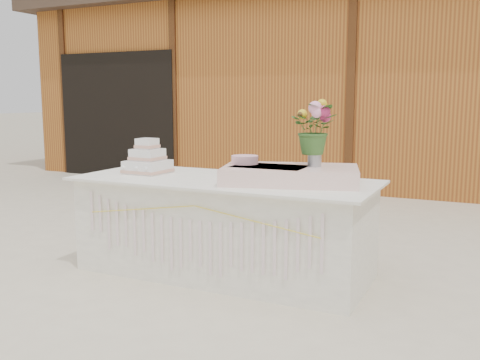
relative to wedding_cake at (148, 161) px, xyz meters
name	(u,v)px	position (x,y,z in m)	size (l,w,h in m)	color
ground	(224,273)	(0.74, -0.02, -0.87)	(80.00, 80.00, 0.00)	beige
barn	(378,83)	(0.73, 5.97, 0.81)	(12.60, 4.60, 3.30)	#A46322
cake_table	(224,226)	(0.74, -0.03, -0.48)	(2.40, 1.00, 0.77)	white
wedding_cake	(148,161)	(0.00, 0.00, 0.00)	(0.34, 0.34, 0.30)	white
pink_cake_stand	(245,166)	(0.91, 0.00, 0.01)	(0.26, 0.26, 0.19)	white
satin_runner	(290,175)	(1.28, 0.01, -0.04)	(1.00, 0.58, 0.13)	#FFD7CD
flower_vase	(315,157)	(1.45, 0.08, 0.10)	(0.10, 0.10, 0.14)	#A6A6AB
bouquet	(315,123)	(1.45, 0.08, 0.35)	(0.34, 0.29, 0.38)	#345F26
loose_flowers	(127,168)	(-0.31, 0.11, -0.09)	(0.15, 0.36, 0.02)	pink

